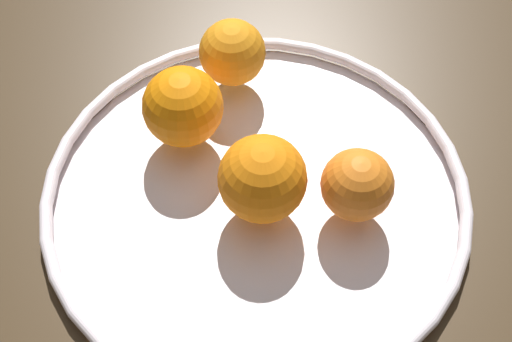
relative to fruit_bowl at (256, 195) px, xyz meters
The scene contains 6 objects.
ground_plane 2.92cm from the fruit_bowl, ahead, with size 133.43×133.43×4.00cm, color #3A2A16.
fruit_bowl is the anchor object (origin of this frame).
orange_center 9.70cm from the fruit_bowl, ahead, with size 6.37×6.37×6.37cm, color orange.
orange_back_right 4.97cm from the fruit_bowl, 50.21° to the right, with size 7.72×7.72×7.72cm, color orange.
orange_front_right 10.47cm from the fruit_bowl, 153.45° to the left, with size 7.49×7.49×7.49cm, color orange.
orange_back_left 14.62cm from the fruit_bowl, 117.68° to the left, with size 6.54×6.54×6.54cm, color orange.
Camera 1 is at (11.79, -35.77, 58.94)cm, focal length 53.33 mm.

